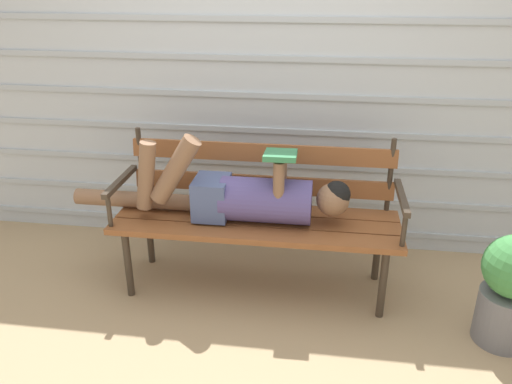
{
  "coord_description": "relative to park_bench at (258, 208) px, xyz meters",
  "views": [
    {
      "loc": [
        0.38,
        -2.49,
        1.83
      ],
      "look_at": [
        0.0,
        0.17,
        0.65
      ],
      "focal_mm": 35.67,
      "sensor_mm": 36.0,
      "label": 1
    }
  ],
  "objects": [
    {
      "name": "ground_plane",
      "position": [
        0.0,
        -0.24,
        -0.51
      ],
      "size": [
        12.0,
        12.0,
        0.0
      ],
      "primitive_type": "plane",
      "color": "tan"
    },
    {
      "name": "house_siding",
      "position": [
        0.0,
        0.57,
        0.56
      ],
      "size": [
        5.06,
        0.08,
        2.14
      ],
      "color": "#B2BCC6",
      "rests_on": "ground"
    },
    {
      "name": "potted_plant",
      "position": [
        1.37,
        -0.38,
        -0.18
      ],
      "size": [
        0.33,
        0.33,
        0.62
      ],
      "color": "slate",
      "rests_on": "ground"
    },
    {
      "name": "reclining_person",
      "position": [
        -0.08,
        -0.07,
        0.11
      ],
      "size": [
        1.68,
        0.26,
        0.53
      ],
      "color": "#514784"
    },
    {
      "name": "park_bench",
      "position": [
        0.0,
        0.0,
        0.0
      ],
      "size": [
        1.69,
        0.52,
        0.93
      ],
      "color": "brown",
      "rests_on": "ground"
    }
  ]
}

